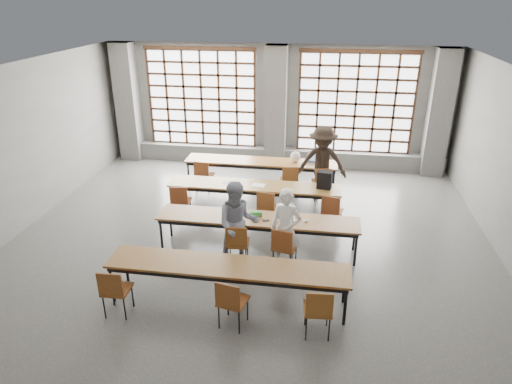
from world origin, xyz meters
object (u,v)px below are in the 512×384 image
student_back (322,163)px  laptop_back (313,160)px  desk_row_a (261,163)px  green_box (256,214)px  chair_back_mid (290,178)px  student_female (238,224)px  student_male (286,229)px  mouse (306,221)px  chair_front_left (237,241)px  phone (266,220)px  desk_row_c (258,221)px  red_pouch (117,287)px  chair_back_right (322,180)px  laptop_front (286,214)px  chair_back_left (203,173)px  chair_near_right (318,308)px  chair_near_mid (231,299)px  chair_mid_right (331,209)px  chair_near_left (114,288)px  desk_row_b (254,187)px  desk_row_d (228,268)px  plastic_bag (295,157)px  chair_mid_left (180,199)px  backpack (325,180)px

student_back → laptop_back: (-0.24, 0.61, -0.15)m
desk_row_a → green_box: 3.23m
chair_back_mid → student_female: 3.25m
desk_row_a → student_male: student_male is taller
mouse → chair_front_left: bearing=-153.9°
desk_row_a → student_male: bearing=-75.0°
student_male → student_female: bearing=-169.1°
student_back → phone: size_ratio=14.44×
phone → student_back: bearing=70.7°
desk_row_c → red_pouch: (-1.93, -2.30, -0.16)m
chair_back_right → mouse: (-0.25, -2.68, 0.21)m
laptop_front → desk_row_a: bearing=106.8°
chair_back_left → laptop_front: (2.37, -2.55, 0.25)m
chair_near_right → mouse: chair_near_right is taller
mouse → desk_row_c: bearing=178.8°
laptop_front → chair_near_mid: bearing=-103.5°
chair_back_mid → phone: 2.77m
chair_mid_right → laptop_back: laptop_back is taller
mouse → chair_near_left: bearing=-140.7°
chair_back_right → desk_row_b: bearing=-146.7°
student_back → chair_near_right: bearing=-88.7°
laptop_front → mouse: size_ratio=3.96×
student_female → laptop_back: student_female is taller
desk_row_c → chair_back_left: (-1.82, 2.66, -0.13)m
desk_row_a → desk_row_d: bearing=-88.0°
desk_row_b → desk_row_c: (0.33, -1.65, 0.00)m
chair_back_mid → chair_near_right: size_ratio=1.00×
chair_back_left → red_pouch: (-0.11, -4.96, -0.04)m
student_female → green_box: bearing=53.6°
chair_back_right → green_box: (-1.25, -2.58, 0.24)m
red_pouch → student_male: bearing=35.4°
desk_row_c → chair_back_mid: size_ratio=4.55×
desk_row_d → chair_front_left: 1.13m
student_male → laptop_back: 3.91m
mouse → green_box: 1.01m
chair_back_right → red_pouch: 5.87m
desk_row_a → student_back: size_ratio=2.13×
chair_near_mid → student_female: bearing=97.5°
chair_back_right → plastic_bag: plastic_bag is taller
chair_mid_right → mouse: chair_mid_right is taller
chair_back_right → chair_mid_left: size_ratio=1.00×
chair_near_right → backpack: backpack is taller
chair_back_mid → backpack: size_ratio=2.20×
chair_back_left → student_back: bearing=2.4°
mouse → phone: (-0.77, -0.08, -0.01)m
chair_mid_right → plastic_bag: plastic_bag is taller
student_male → plastic_bag: (-0.11, 3.83, 0.08)m
desk_row_d → student_male: bearing=56.3°
desk_row_a → plastic_bag: 0.93m
chair_front_left → laptop_front: size_ratio=2.27×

